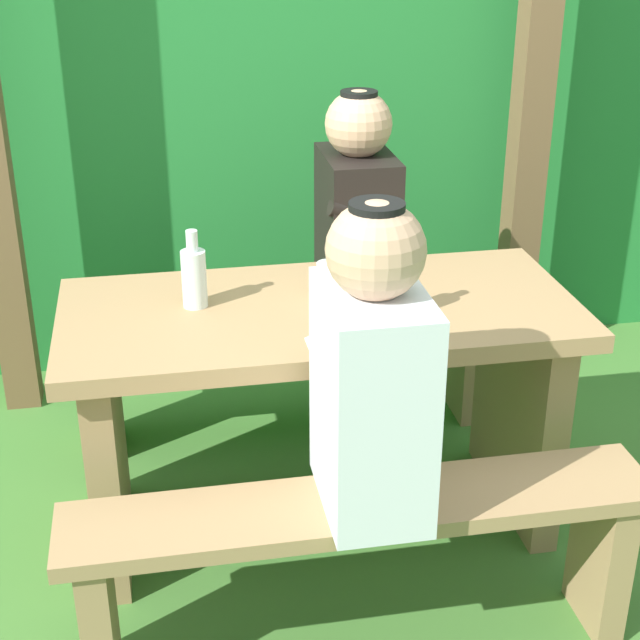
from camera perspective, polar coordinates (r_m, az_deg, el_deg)
ground_plane at (r=2.94m, az=-0.00°, el=-11.77°), size 12.00×12.00×0.00m
hedge_backdrop at (r=4.04m, az=-4.27°, el=13.09°), size 6.40×0.96×1.87m
pergola_post_right at (r=3.60m, az=12.41°, el=11.36°), size 0.12×0.12×1.90m
picnic_table at (r=2.68m, az=-0.00°, el=-3.47°), size 1.40×0.64×0.70m
bench_near at (r=2.33m, az=2.50°, el=-13.24°), size 1.40×0.24×0.45m
bench_far at (r=3.23m, az=-1.75°, el=-1.49°), size 1.40×0.24×0.45m
person_white_shirt at (r=2.08m, az=3.13°, el=-3.12°), size 0.25×0.35×0.72m
person_black_coat at (r=3.09m, az=2.23°, el=6.47°), size 0.25×0.35×0.72m
drinking_glass at (r=2.62m, az=0.62°, el=2.40°), size 0.08×0.08×0.10m
bottle_left at (r=2.48m, az=4.45°, el=2.20°), size 0.07×0.07×0.24m
bottle_right at (r=2.57m, az=-7.51°, el=2.61°), size 0.07×0.07×0.21m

